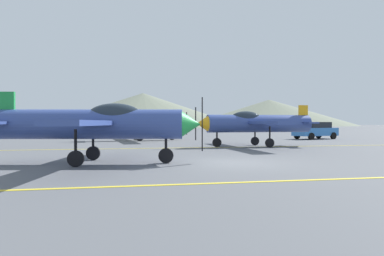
% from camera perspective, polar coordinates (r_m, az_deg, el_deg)
% --- Properties ---
extents(ground_plane, '(400.00, 400.00, 0.00)m').
position_cam_1_polar(ground_plane, '(13.75, 6.32, -5.64)').
color(ground_plane, '#54565B').
extents(apron_line_near, '(80.00, 0.16, 0.01)m').
position_cam_1_polar(apron_line_near, '(9.69, 14.11, -8.38)').
color(apron_line_near, yellow).
rests_on(apron_line_near, ground_plane).
extents(apron_line_far, '(80.00, 0.16, 0.01)m').
position_cam_1_polar(apron_line_far, '(21.72, -0.15, -3.23)').
color(apron_line_far, yellow).
rests_on(apron_line_far, ground_plane).
extents(airplane_near, '(8.01, 9.15, 2.74)m').
position_cam_1_polar(airplane_near, '(13.89, -14.99, 0.78)').
color(airplane_near, '#33478C').
rests_on(airplane_near, ground_plane).
extents(airplane_mid, '(7.93, 9.14, 2.74)m').
position_cam_1_polar(airplane_mid, '(23.24, 10.18, 0.82)').
color(airplane_mid, '#33478C').
rests_on(airplane_mid, ground_plane).
extents(airplane_far, '(7.99, 9.17, 2.74)m').
position_cam_1_polar(airplane_far, '(30.98, -7.93, 0.84)').
color(airplane_far, silver).
rests_on(airplane_far, ground_plane).
extents(car_sedan, '(4.63, 2.92, 1.62)m').
position_cam_1_polar(car_sedan, '(35.31, 19.44, -0.33)').
color(car_sedan, '#3372BF').
rests_on(car_sedan, ground_plane).
extents(hill_centerleft, '(77.78, 77.78, 12.98)m').
position_cam_1_polar(hill_centerleft, '(136.77, -7.96, 2.93)').
color(hill_centerleft, slate).
rests_on(hill_centerleft, ground_plane).
extents(hill_centerright, '(86.62, 86.62, 13.49)m').
position_cam_1_polar(hill_centerright, '(186.21, 12.43, 2.45)').
color(hill_centerright, slate).
rests_on(hill_centerright, ground_plane).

